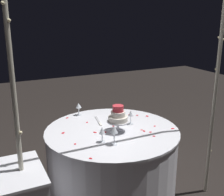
# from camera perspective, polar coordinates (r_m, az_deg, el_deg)

# --- Properties ---
(ground_plane) EXTENTS (12.00, 12.00, 0.00)m
(ground_plane) POSITION_cam_1_polar(r_m,az_deg,el_deg) (3.23, 0.00, -18.64)
(ground_plane) COLOR black
(decorative_arch) EXTENTS (1.94, 0.06, 2.13)m
(decorative_arch) POSITION_cam_1_polar(r_m,az_deg,el_deg) (2.35, 4.24, 4.88)
(decorative_arch) COLOR #B7B29E
(decorative_arch) RESTS_ON ground
(main_table) EXTENTS (1.34, 1.34, 0.74)m
(main_table) POSITION_cam_1_polar(r_m,az_deg,el_deg) (3.03, 0.00, -12.86)
(main_table) COLOR white
(main_table) RESTS_ON ground
(tiered_cake) EXTENTS (0.22, 0.22, 0.27)m
(tiered_cake) POSITION_cam_1_polar(r_m,az_deg,el_deg) (2.78, 1.21, -3.72)
(tiered_cake) COLOR silver
(tiered_cake) RESTS_ON main_table
(wine_glass_0) EXTENTS (0.07, 0.07, 0.18)m
(wine_glass_0) POSITION_cam_1_polar(r_m,az_deg,el_deg) (2.51, 0.43, -6.43)
(wine_glass_0) COLOR silver
(wine_glass_0) RESTS_ON main_table
(wine_glass_1) EXTENTS (0.06, 0.06, 0.15)m
(wine_glass_1) POSITION_cam_1_polar(r_m,az_deg,el_deg) (2.99, 3.78, -3.24)
(wine_glass_1) COLOR silver
(wine_glass_1) RESTS_ON main_table
(wine_glass_2) EXTENTS (0.06, 0.06, 0.14)m
(wine_glass_2) POSITION_cam_1_polar(r_m,az_deg,el_deg) (2.57, -1.99, -6.69)
(wine_glass_2) COLOR silver
(wine_glass_2) RESTS_ON main_table
(wine_glass_3) EXTENTS (0.07, 0.07, 0.14)m
(wine_glass_3) POSITION_cam_1_polar(r_m,az_deg,el_deg) (3.26, -6.70, -1.62)
(wine_glass_3) COLOR silver
(wine_glass_3) RESTS_ON main_table
(cake_knife) EXTENTS (0.08, 0.29, 0.01)m
(cake_knife) POSITION_cam_1_polar(r_m,az_deg,el_deg) (3.07, -2.67, -4.75)
(cake_knife) COLOR silver
(cake_knife) RESTS_ON main_table
(rose_petal_0) EXTENTS (0.03, 0.03, 0.00)m
(rose_petal_0) POSITION_cam_1_polar(r_m,az_deg,el_deg) (2.99, 8.52, -5.58)
(rose_petal_0) COLOR red
(rose_petal_0) RESTS_ON main_table
(rose_petal_1) EXTENTS (0.03, 0.03, 0.00)m
(rose_petal_1) POSITION_cam_1_polar(r_m,az_deg,el_deg) (2.96, 0.33, -5.64)
(rose_petal_1) COLOR red
(rose_petal_1) RESTS_ON main_table
(rose_petal_2) EXTENTS (0.03, 0.04, 0.00)m
(rose_petal_2) POSITION_cam_1_polar(r_m,az_deg,el_deg) (3.28, 5.06, -3.45)
(rose_petal_2) COLOR red
(rose_petal_2) RESTS_ON main_table
(rose_petal_3) EXTENTS (0.04, 0.04, 0.00)m
(rose_petal_3) POSITION_cam_1_polar(r_m,az_deg,el_deg) (3.07, -5.01, -4.89)
(rose_petal_3) COLOR red
(rose_petal_3) RESTS_ON main_table
(rose_petal_4) EXTENTS (0.04, 0.03, 0.00)m
(rose_petal_4) POSITION_cam_1_polar(r_m,az_deg,el_deg) (3.22, -8.96, -3.95)
(rose_petal_4) COLOR red
(rose_petal_4) RESTS_ON main_table
(rose_petal_5) EXTENTS (0.02, 0.03, 0.00)m
(rose_petal_5) POSITION_cam_1_polar(r_m,az_deg,el_deg) (3.03, 1.49, -5.05)
(rose_petal_5) COLOR red
(rose_petal_5) RESTS_ON main_table
(rose_petal_6) EXTENTS (0.03, 0.03, 0.00)m
(rose_petal_6) POSITION_cam_1_polar(r_m,az_deg,el_deg) (2.88, 5.96, -6.37)
(rose_petal_6) COLOR red
(rose_petal_6) RESTS_ON main_table
(rose_petal_7) EXTENTS (0.03, 0.02, 0.00)m
(rose_petal_7) POSITION_cam_1_polar(r_m,az_deg,el_deg) (2.84, 7.69, -6.77)
(rose_petal_7) COLOR red
(rose_petal_7) RESTS_ON main_table
(rose_petal_8) EXTENTS (0.04, 0.04, 0.00)m
(rose_petal_8) POSITION_cam_1_polar(r_m,az_deg,el_deg) (2.34, -4.32, -11.95)
(rose_petal_8) COLOR red
(rose_petal_8) RESTS_ON main_table
(rose_petal_9) EXTENTS (0.04, 0.04, 0.00)m
(rose_petal_9) POSITION_cam_1_polar(r_m,az_deg,el_deg) (2.81, -3.44, -6.87)
(rose_petal_9) COLOR red
(rose_petal_9) RESTS_ON main_table
(rose_petal_10) EXTENTS (0.03, 0.04, 0.00)m
(rose_petal_10) POSITION_cam_1_polar(r_m,az_deg,el_deg) (2.86, 6.42, -6.57)
(rose_petal_10) COLOR red
(rose_petal_10) RESTS_ON main_table
(rose_petal_11) EXTENTS (0.03, 0.04, 0.00)m
(rose_petal_11) POSITION_cam_1_polar(r_m,az_deg,el_deg) (3.26, 7.04, -3.60)
(rose_petal_11) COLOR red
(rose_petal_11) RESTS_ON main_table
(rose_petal_12) EXTENTS (0.02, 0.03, 0.00)m
(rose_petal_12) POSITION_cam_1_polar(r_m,az_deg,el_deg) (2.59, -7.39, -9.12)
(rose_petal_12) COLOR red
(rose_petal_12) RESTS_ON main_table
(rose_petal_13) EXTENTS (0.03, 0.03, 0.00)m
(rose_petal_13) POSITION_cam_1_polar(r_m,az_deg,el_deg) (2.75, 8.40, -7.55)
(rose_petal_13) COLOR red
(rose_petal_13) RESTS_ON main_table
(rose_petal_14) EXTENTS (0.04, 0.03, 0.00)m
(rose_petal_14) POSITION_cam_1_polar(r_m,az_deg,el_deg) (3.30, 3.46, -3.31)
(rose_petal_14) COLOR red
(rose_petal_14) RESTS_ON main_table
(rose_petal_15) EXTENTS (0.05, 0.05, 0.00)m
(rose_petal_15) POSITION_cam_1_polar(r_m,az_deg,el_deg) (2.79, -1.84, -7.04)
(rose_petal_15) COLOR red
(rose_petal_15) RESTS_ON main_table
(rose_petal_16) EXTENTS (0.05, 0.05, 0.00)m
(rose_petal_16) POSITION_cam_1_polar(r_m,az_deg,el_deg) (2.83, -9.77, -6.91)
(rose_petal_16) COLOR red
(rose_petal_16) RESTS_ON main_table
(rose_petal_17) EXTENTS (0.04, 0.04, 0.00)m
(rose_petal_17) POSITION_cam_1_polar(r_m,az_deg,el_deg) (2.96, 12.04, -5.99)
(rose_petal_17) COLOR red
(rose_petal_17) RESTS_ON main_table
(rose_petal_18) EXTENTS (0.04, 0.03, 0.00)m
(rose_petal_18) POSITION_cam_1_polar(r_m,az_deg,el_deg) (2.81, -1.43, -6.84)
(rose_petal_18) COLOR red
(rose_petal_18) RESTS_ON main_table
(rose_petal_19) EXTENTS (0.03, 0.03, 0.00)m
(rose_petal_19) POSITION_cam_1_polar(r_m,az_deg,el_deg) (3.06, 1.94, -4.86)
(rose_petal_19) COLOR red
(rose_petal_19) RESTS_ON main_table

